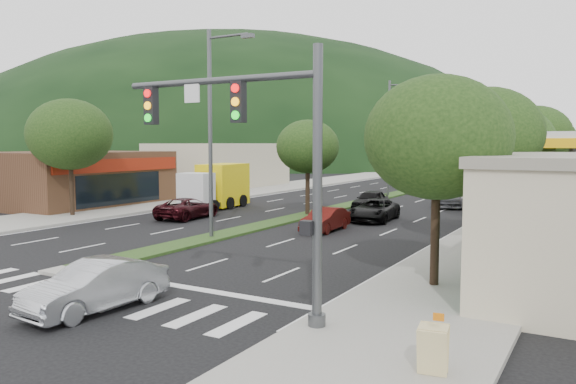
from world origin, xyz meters
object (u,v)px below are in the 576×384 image
Objects in this scene: tree_l_a at (70,134)px; streetlight_mid at (391,132)px; tree_r_a at (437,138)px; a_frame_sign at (433,345)px; tree_r_d at (535,136)px; tree_med_near at (308,147)px; sedan_silver at (96,286)px; tree_med_far at (425,140)px; traffic_signal at (262,143)px; car_queue_a at (370,200)px; motorhome at (490,184)px; car_queue_b at (451,196)px; tree_r_c at (514,141)px; tree_r_e at (549,140)px; car_queue_c at (325,219)px; streetlight_near at (214,124)px; suv_maroon at (188,208)px; tree_r_b at (487,134)px; car_queue_d at (374,210)px; box_truck at (218,187)px.

tree_l_a is 26.28m from streetlight_mid.
tree_r_a is 5.17× the size of a_frame_sign.
tree_med_near is (-12.00, -12.00, -0.75)m from tree_r_d.
streetlight_mid is at bearing 100.80° from sedan_silver.
traffic_signal is at bearing -78.78° from tree_med_far.
car_queue_a is 0.51× the size of motorhome.
tree_r_c is at bearing -62.59° from car_queue_b.
tree_r_d is 10.00m from tree_r_e.
sedan_silver is 1.03× the size of car_queue_a.
car_queue_b is (-5.31, 23.90, -4.06)m from tree_r_a.
car_queue_c is at bearing -83.08° from tree_med_far.
tree_r_c is 11.06m from motorhome.
motorhome is at bearing 90.05° from traffic_signal.
streetlight_mid reaches higher than car_queue_a.
streetlight_near reaches higher than suv_maroon.
car_queue_a is (2.15, 14.90, -4.89)m from streetlight_near.
tree_r_c reaches higher than sedan_silver.
tree_r_b is at bearing 90.00° from tree_r_a.
tree_r_d is 7.22m from car_queue_b.
sedan_silver is 0.91× the size of suv_maroon.
sedan_silver is (-7.53, -15.00, -4.34)m from tree_r_b.
tree_r_d is at bearing 45.00° from tree_med_near.
tree_med_near is 1.28× the size of car_queue_d.
tree_r_c is 1.71× the size of car_queue_c.
streetlight_mid is at bearing 112.13° from tree_r_a.
tree_r_d is 18.44m from tree_med_far.
car_queue_c is at bearing -107.48° from car_queue_b.
car_queue_a is (2.15, -10.10, -4.89)m from streetlight_mid.
tree_med_near is (-12.00, 6.00, -0.61)m from tree_r_b.
car_queue_a is at bearing -134.37° from suv_maroon.
car_queue_b is at bearing 73.11° from car_queue_d.
tree_med_near is at bearing -135.00° from tree_r_d.
tree_r_e reaches higher than box_truck.
tree_l_a is 8.67m from suv_maroon.
tree_r_b reaches higher than car_queue_d.
sedan_silver is at bearing -77.98° from tree_med_near.
tree_r_e is 1.64× the size of car_queue_a.
motorhome is (14.83, 17.00, 0.99)m from suv_maroon.
traffic_signal reaches higher than motorhome.
tree_med_far is 0.69× the size of streetlight_near.
motorhome reaches higher than suv_maroon.
sedan_silver is at bearing -162.23° from traffic_signal.
streetlight_near is 18.18m from a_frame_sign.
sedan_silver is at bearing -100.59° from car_queue_b.
tree_med_far reaches higher than tree_r_c.
streetlight_mid is (-11.79, 21.00, 0.55)m from tree_r_b.
a_frame_sign is (10.11, -15.85, 0.10)m from car_queue_c.
tree_r_d is at bearing -2.20° from motorhome.
tree_med_far is at bearing 101.22° from traffic_signal.
car_queue_d is (17.09, 7.90, -4.53)m from tree_l_a.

